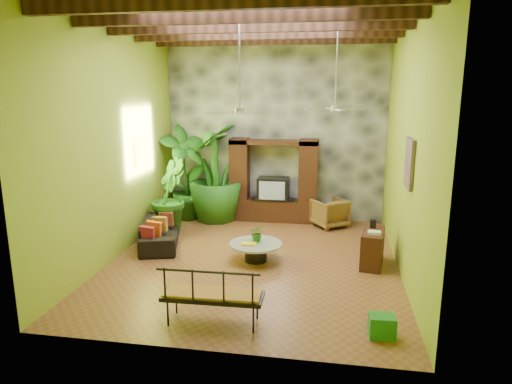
% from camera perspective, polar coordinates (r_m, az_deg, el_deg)
% --- Properties ---
extents(ground, '(7.00, 7.00, 0.00)m').
position_cam_1_polar(ground, '(9.91, -0.27, -8.61)').
color(ground, brown).
rests_on(ground, ground).
extents(ceiling, '(6.00, 7.00, 0.02)m').
position_cam_1_polar(ceiling, '(9.33, -0.30, 21.32)').
color(ceiling, silver).
rests_on(ceiling, back_wall).
extents(back_wall, '(6.00, 0.02, 5.00)m').
position_cam_1_polar(back_wall, '(12.74, 2.46, 7.76)').
color(back_wall, '#97B028').
rests_on(back_wall, ground).
extents(left_wall, '(0.02, 7.00, 5.00)m').
position_cam_1_polar(left_wall, '(10.24, -17.15, 5.97)').
color(left_wall, '#97B028').
rests_on(left_wall, ground).
extents(right_wall, '(0.02, 7.00, 5.00)m').
position_cam_1_polar(right_wall, '(9.26, 18.40, 5.21)').
color(right_wall, '#97B028').
rests_on(right_wall, ground).
extents(stone_accent_wall, '(5.98, 0.10, 4.98)m').
position_cam_1_polar(stone_accent_wall, '(12.68, 2.42, 7.73)').
color(stone_accent_wall, '#383B40').
rests_on(stone_accent_wall, ground).
extents(ceiling_beams, '(5.95, 5.36, 0.22)m').
position_cam_1_polar(ceiling_beams, '(9.30, -0.30, 19.98)').
color(ceiling_beams, '#3A1D12').
rests_on(ceiling_beams, ceiling).
extents(entertainment_center, '(2.40, 0.55, 2.30)m').
position_cam_1_polar(entertainment_center, '(12.61, 2.18, 0.65)').
color(entertainment_center, black).
rests_on(entertainment_center, ground).
extents(ceiling_fan_front, '(1.28, 1.28, 1.86)m').
position_cam_1_polar(ceiling_fan_front, '(8.87, -2.04, 11.39)').
color(ceiling_fan_front, '#AFAFB4').
rests_on(ceiling_fan_front, ceiling).
extents(ceiling_fan_back, '(1.28, 1.28, 1.86)m').
position_cam_1_polar(ceiling_fan_back, '(10.29, 9.89, 11.41)').
color(ceiling_fan_back, '#AFAFB4').
rests_on(ceiling_fan_back, ceiling).
extents(wall_art_mask, '(0.06, 0.32, 0.55)m').
position_cam_1_polar(wall_art_mask, '(11.17, -14.55, 4.58)').
color(wall_art_mask, gold).
rests_on(wall_art_mask, left_wall).
extents(wall_art_painting, '(0.06, 0.70, 0.90)m').
position_cam_1_polar(wall_art_painting, '(8.70, 18.62, 3.41)').
color(wall_art_painting, navy).
rests_on(wall_art_painting, right_wall).
extents(sofa, '(1.35, 2.21, 0.60)m').
position_cam_1_polar(sofa, '(11.08, -11.84, -4.89)').
color(sofa, black).
rests_on(sofa, ground).
extents(wicker_armchair, '(1.14, 1.14, 0.75)m').
position_cam_1_polar(wicker_armchair, '(12.36, 9.20, -2.58)').
color(wicker_armchair, brown).
rests_on(wicker_armchair, ground).
extents(tall_plant_a, '(1.66, 1.66, 2.66)m').
position_cam_1_polar(tall_plant_a, '(12.76, -8.85, 2.33)').
color(tall_plant_a, '#1F5A17').
rests_on(tall_plant_a, ground).
extents(tall_plant_b, '(1.08, 1.23, 1.91)m').
position_cam_1_polar(tall_plant_b, '(11.77, -10.91, -0.52)').
color(tall_plant_b, '#225F19').
rests_on(tall_plant_b, ground).
extents(tall_plant_c, '(1.58, 1.58, 2.70)m').
position_cam_1_polar(tall_plant_c, '(12.64, -5.13, 2.40)').
color(tall_plant_c, '#266A1B').
rests_on(tall_plant_c, ground).
extents(coffee_table, '(1.14, 1.14, 0.40)m').
position_cam_1_polar(coffee_table, '(9.84, -0.03, -7.18)').
color(coffee_table, black).
rests_on(coffee_table, ground).
extents(centerpiece_plant, '(0.34, 0.30, 0.37)m').
position_cam_1_polar(centerpiece_plant, '(9.84, 0.17, -5.15)').
color(centerpiece_plant, '#24631A').
rests_on(centerpiece_plant, coffee_table).
extents(yellow_tray, '(0.31, 0.22, 0.03)m').
position_cam_1_polar(yellow_tray, '(9.69, -0.91, -6.50)').
color(yellow_tray, yellow).
rests_on(yellow_tray, coffee_table).
extents(iron_bench, '(1.59, 0.60, 0.57)m').
position_cam_1_polar(iron_bench, '(7.24, -5.58, -12.47)').
color(iron_bench, black).
rests_on(iron_bench, ground).
extents(side_console, '(0.56, 0.99, 0.75)m').
position_cam_1_polar(side_console, '(9.86, 14.36, -6.83)').
color(side_console, '#331510').
rests_on(side_console, ground).
extents(green_bin, '(0.40, 0.31, 0.34)m').
position_cam_1_polar(green_bin, '(7.31, 15.47, -15.85)').
color(green_bin, '#217F29').
rests_on(green_bin, ground).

